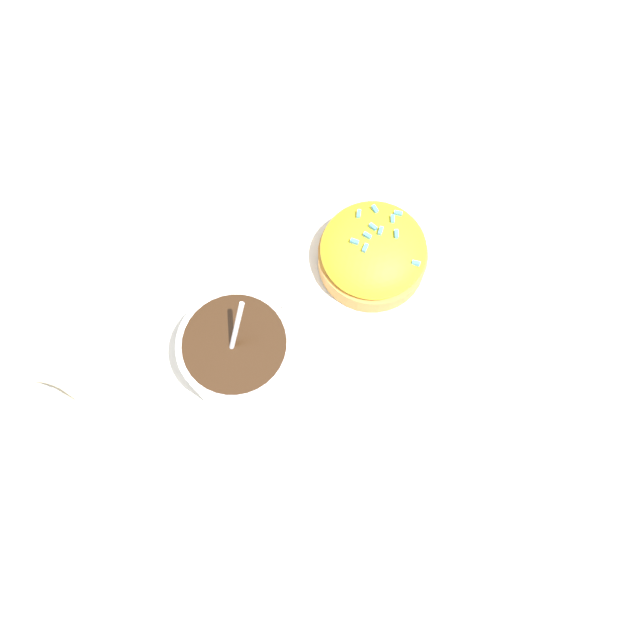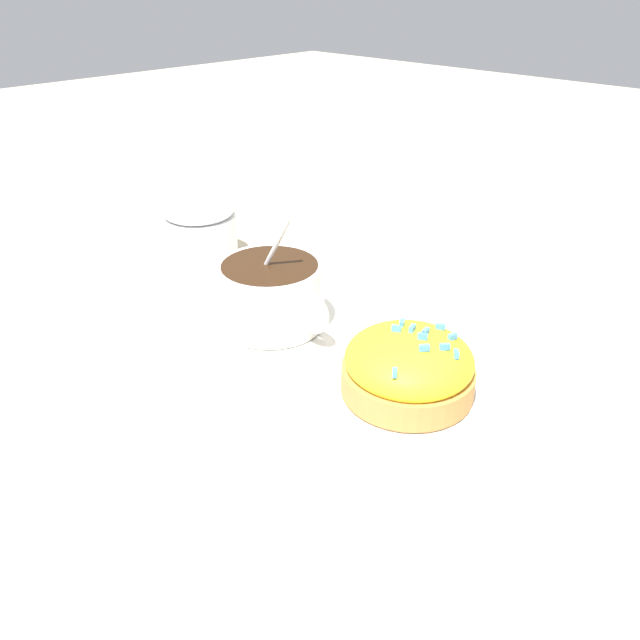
# 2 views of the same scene
# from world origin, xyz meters

# --- Properties ---
(ground_plane) EXTENTS (3.00, 3.00, 0.00)m
(ground_plane) POSITION_xyz_m (0.00, 0.00, 0.00)
(ground_plane) COLOR #C6B793
(paper_napkin) EXTENTS (0.35, 0.33, 0.00)m
(paper_napkin) POSITION_xyz_m (0.00, 0.00, 0.00)
(paper_napkin) COLOR white
(paper_napkin) RESTS_ON ground_plane
(coffee_cup) EXTENTS (0.12, 0.09, 0.10)m
(coffee_cup) POSITION_xyz_m (-0.07, 0.01, 0.03)
(coffee_cup) COLOR white
(coffee_cup) RESTS_ON paper_napkin
(frosted_pastry) EXTENTS (0.10, 0.10, 0.05)m
(frosted_pastry) POSITION_xyz_m (0.07, 0.01, 0.02)
(frosted_pastry) COLOR #C18442
(frosted_pastry) RESTS_ON paper_napkin
(sugar_bowl) EXTENTS (0.08, 0.08, 0.07)m
(sugar_bowl) POSITION_xyz_m (-0.24, 0.05, 0.03)
(sugar_bowl) COLOR white
(sugar_bowl) RESTS_ON ground_plane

